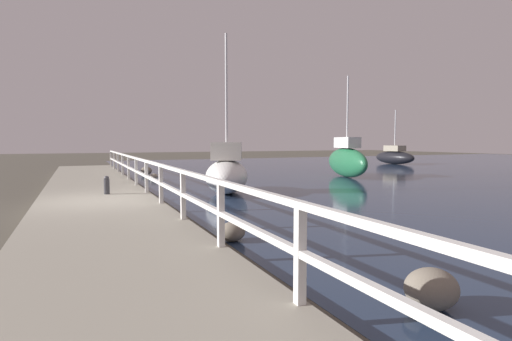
% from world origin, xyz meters
% --- Properties ---
extents(ground_plane, '(120.00, 120.00, 0.00)m').
position_xyz_m(ground_plane, '(0.00, 0.00, 0.00)').
color(ground_plane, '#4C473D').
extents(dock_walkway, '(3.31, 36.00, 0.26)m').
position_xyz_m(dock_walkway, '(0.00, 0.00, 0.13)').
color(dock_walkway, gray).
rests_on(dock_walkway, ground).
extents(railing, '(0.10, 32.50, 1.08)m').
position_xyz_m(railing, '(1.56, 0.00, 0.99)').
color(railing, white).
rests_on(railing, dock_walkway).
extents(boulder_near_dock, '(0.64, 0.58, 0.48)m').
position_xyz_m(boulder_near_dock, '(3.15, 11.58, 0.24)').
color(boulder_near_dock, slate).
rests_on(boulder_near_dock, ground).
extents(boulder_downstream, '(0.51, 0.46, 0.39)m').
position_xyz_m(boulder_downstream, '(2.21, -5.03, 0.19)').
color(boulder_downstream, slate).
rests_on(boulder_downstream, ground).
extents(boulder_far_strip, '(0.40, 0.36, 0.30)m').
position_xyz_m(boulder_far_strip, '(3.06, 8.57, 0.15)').
color(boulder_far_strip, gray).
rests_on(boulder_far_strip, ground).
extents(boulder_upstream, '(0.64, 0.58, 0.48)m').
position_xyz_m(boulder_upstream, '(3.20, -8.94, 0.24)').
color(boulder_upstream, slate).
rests_on(boulder_upstream, ground).
extents(mooring_bollard, '(0.18, 0.18, 0.59)m').
position_xyz_m(mooring_bollard, '(0.32, 1.35, 0.56)').
color(mooring_bollard, '#333338').
rests_on(mooring_bollard, dock_walkway).
extents(sailboat_white, '(2.94, 4.13, 5.93)m').
position_xyz_m(sailboat_white, '(4.64, 1.95, 0.76)').
color(sailboat_white, white).
rests_on(sailboat_white, water_surface).
extents(sailboat_green, '(2.29, 5.03, 5.48)m').
position_xyz_m(sailboat_green, '(12.96, 5.64, 0.92)').
color(sailboat_green, '#236B42').
rests_on(sailboat_green, water_surface).
extents(sailboat_black, '(1.59, 4.20, 4.62)m').
position_xyz_m(sailboat_black, '(24.37, 14.11, 0.66)').
color(sailboat_black, black).
rests_on(sailboat_black, water_surface).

